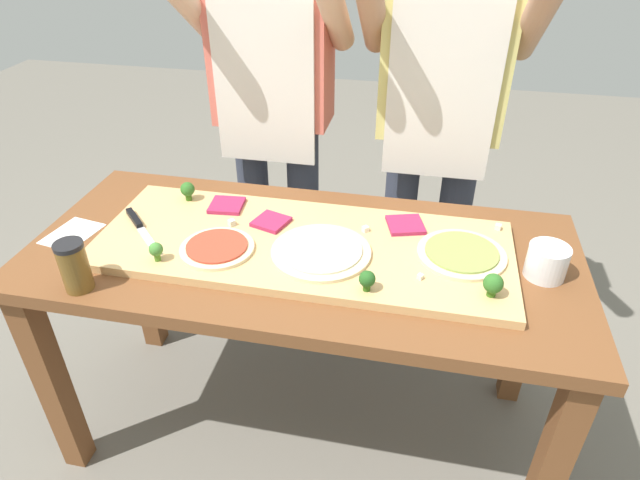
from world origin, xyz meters
The scene contains 23 objects.
ground_plane centered at (0.00, 0.00, 0.00)m, with size 8.00×8.00×0.00m, color #6B665B.
prep_table centered at (0.00, 0.00, 0.64)m, with size 1.54×0.69×0.76m.
cutting_board centered at (0.00, 0.00, 0.77)m, with size 1.15×0.45×0.02m, color tan.
chefs_knife centered at (-0.48, -0.02, 0.79)m, with size 0.20×0.21×0.02m.
pizza_whole_pesto_green centered at (0.43, 0.02, 0.79)m, with size 0.24×0.24×0.02m.
pizza_whole_cheese_artichoke centered at (0.06, -0.05, 0.79)m, with size 0.27×0.27×0.02m.
pizza_whole_tomato_red centered at (-0.22, -0.09, 0.79)m, with size 0.20×0.20×0.02m.
pizza_slice_center centered at (-0.27, 0.14, 0.79)m, with size 0.10×0.10×0.01m, color #9E234C.
pizza_slice_near_left centered at (-0.11, 0.07, 0.79)m, with size 0.09×0.09×0.01m, color #9E234C.
pizza_slice_near_right centered at (0.28, 0.14, 0.79)m, with size 0.10×0.10×0.01m, color #9E234C.
broccoli_floret_back_right centered at (0.20, -0.18, 0.81)m, with size 0.04×0.04×0.06m.
broccoli_floret_center_left centered at (-0.40, 0.16, 0.82)m, with size 0.04×0.04×0.06m.
broccoli_floret_front_mid centered at (0.50, -0.14, 0.82)m, with size 0.05×0.05×0.06m.
broccoli_floret_back_left centered at (-0.35, -0.17, 0.81)m, with size 0.04×0.04×0.05m.
cheese_crumble_a centered at (0.54, 0.18, 0.79)m, with size 0.02×0.02×0.02m, color silver.
cheese_crumble_b centered at (0.33, -0.11, 0.79)m, with size 0.01×0.01×0.01m, color silver.
cheese_crumble_c centered at (0.17, 0.09, 0.79)m, with size 0.02×0.02×0.02m, color white.
cheese_crumble_d centered at (-0.22, 0.04, 0.79)m, with size 0.02×0.02×0.02m, color silver.
flour_cup centered at (0.65, 0.01, 0.80)m, with size 0.10×0.10×0.09m.
sauce_jar centered at (-0.51, -0.29, 0.82)m, with size 0.07×0.07×0.14m.
recipe_note centered at (-0.68, -0.06, 0.76)m, with size 0.12×0.16×0.00m, color white.
cook_left centered at (-0.24, 0.57, 1.00)m, with size 0.54×0.39×1.67m.
cook_right centered at (0.34, 0.57, 1.00)m, with size 0.54×0.39×1.67m.
Camera 1 is at (0.30, -1.23, 1.62)m, focal length 30.62 mm.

